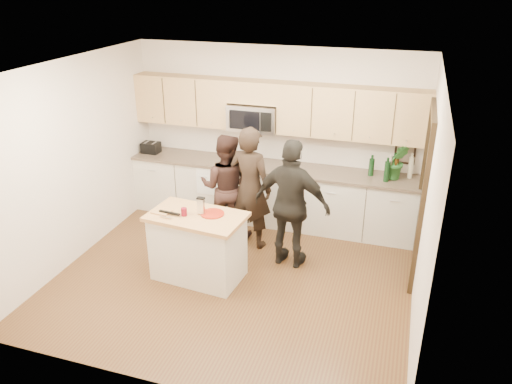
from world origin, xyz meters
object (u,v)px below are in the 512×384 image
(island, at_px, (198,246))
(woman_center, at_px, (226,187))
(woman_left, at_px, (250,188))
(woman_right, at_px, (292,205))
(toaster, at_px, (151,148))

(island, xyz_separation_m, woman_center, (-0.05, 1.17, 0.34))
(woman_left, height_order, woman_right, woman_left)
(island, relative_size, woman_left, 0.71)
(woman_left, height_order, woman_center, woman_left)
(woman_left, relative_size, woman_right, 1.01)
(toaster, xyz_separation_m, woman_center, (1.56, -0.65, -0.23))
(toaster, xyz_separation_m, woman_left, (1.98, -0.80, -0.13))
(toaster, bearing_deg, woman_center, -22.53)
(toaster, distance_m, woman_right, 2.91)
(island, xyz_separation_m, woman_left, (0.37, 1.02, 0.44))
(toaster, height_order, woman_center, woman_center)
(island, height_order, woman_left, woman_left)
(toaster, distance_m, woman_left, 2.14)
(toaster, height_order, woman_right, woman_right)
(island, relative_size, woman_right, 0.71)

